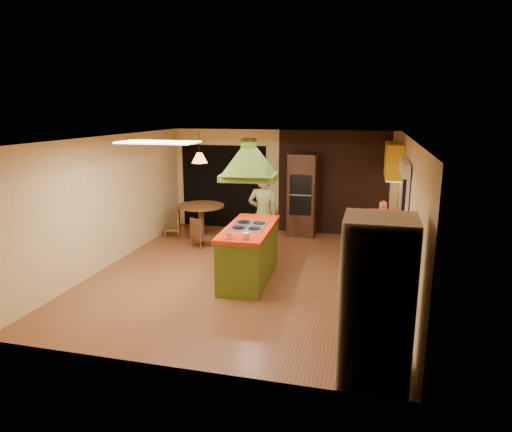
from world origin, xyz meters
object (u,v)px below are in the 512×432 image
(canister_large, at_px, (383,208))
(wall_oven, at_px, (302,195))
(kitchen_island, at_px, (249,253))
(dining_table, at_px, (201,215))
(refrigerator, at_px, (376,300))
(man, at_px, (264,215))

(canister_large, bearing_deg, wall_oven, 146.30)
(canister_large, bearing_deg, kitchen_island, -139.47)
(kitchen_island, height_order, dining_table, kitchen_island)
(refrigerator, distance_m, canister_large, 4.60)
(refrigerator, bearing_deg, kitchen_island, 129.74)
(kitchen_island, relative_size, canister_large, 9.22)
(man, bearing_deg, kitchen_island, 93.13)
(man, xyz_separation_m, refrigerator, (2.20, -3.96, 0.05))
(man, height_order, canister_large, man)
(dining_table, bearing_deg, man, -29.56)
(refrigerator, height_order, wall_oven, wall_oven)
(refrigerator, bearing_deg, man, 119.52)
(kitchen_island, bearing_deg, dining_table, 125.37)
(dining_table, bearing_deg, refrigerator, -51.48)
(kitchen_island, distance_m, wall_oven, 3.26)
(man, distance_m, dining_table, 2.02)
(refrigerator, xyz_separation_m, canister_large, (0.15, 4.60, 0.09))
(refrigerator, height_order, dining_table, refrigerator)
(refrigerator, distance_m, dining_table, 6.33)
(refrigerator, relative_size, dining_table, 1.74)
(kitchen_island, relative_size, refrigerator, 1.06)
(man, distance_m, refrigerator, 4.53)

